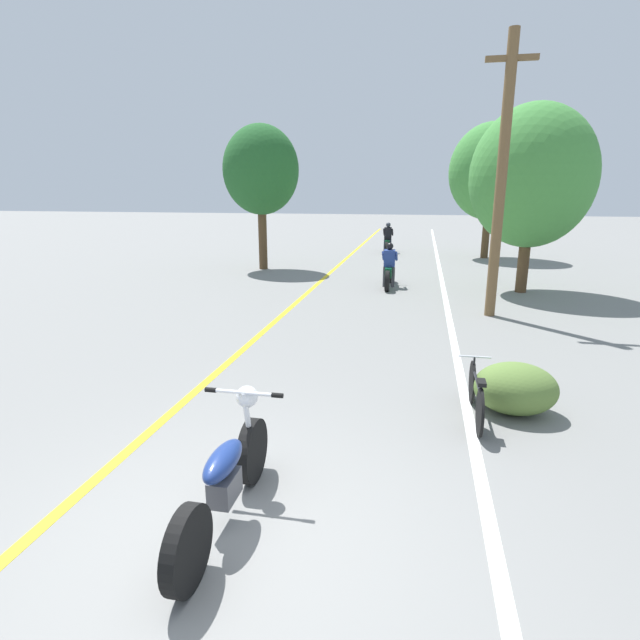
% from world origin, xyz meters
% --- Properties ---
extents(ground_plane, '(120.00, 120.00, 0.00)m').
position_xyz_m(ground_plane, '(0.00, 0.00, 0.00)').
color(ground_plane, slate).
extents(lane_stripe_center, '(0.14, 48.00, 0.01)m').
position_xyz_m(lane_stripe_center, '(-1.70, 12.18, 0.00)').
color(lane_stripe_center, yellow).
rests_on(lane_stripe_center, ground).
extents(lane_stripe_edge, '(0.14, 48.00, 0.01)m').
position_xyz_m(lane_stripe_edge, '(2.26, 12.18, 0.00)').
color(lane_stripe_edge, white).
rests_on(lane_stripe_edge, ground).
extents(utility_pole, '(1.10, 0.24, 6.27)m').
position_xyz_m(utility_pole, '(3.23, 8.81, 3.22)').
color(utility_pole, brown).
rests_on(utility_pole, ground).
extents(roadside_tree_right_near, '(3.44, 3.10, 5.29)m').
position_xyz_m(roadside_tree_right_near, '(4.49, 11.99, 3.29)').
color(roadside_tree_right_near, '#513A23').
rests_on(roadside_tree_right_near, ground).
extents(roadside_tree_right_far, '(3.54, 3.19, 5.74)m').
position_xyz_m(roadside_tree_right_far, '(4.30, 19.82, 3.69)').
color(roadside_tree_right_far, '#513A23').
rests_on(roadside_tree_right_far, ground).
extents(roadside_tree_left, '(2.81, 2.53, 5.27)m').
position_xyz_m(roadside_tree_left, '(-4.39, 14.79, 3.63)').
color(roadside_tree_left, '#513A23').
rests_on(roadside_tree_left, ground).
extents(roadside_bush, '(1.10, 0.88, 0.70)m').
position_xyz_m(roadside_bush, '(2.87, 3.19, 0.35)').
color(roadside_bush, '#5B7A38').
rests_on(roadside_bush, ground).
extents(motorcycle_foreground, '(0.78, 2.16, 1.08)m').
position_xyz_m(motorcycle_foreground, '(-0.08, 0.23, 0.45)').
color(motorcycle_foreground, black).
rests_on(motorcycle_foreground, ground).
extents(motorcycle_rider_lead, '(0.50, 2.10, 1.37)m').
position_xyz_m(motorcycle_rider_lead, '(0.58, 12.05, 0.52)').
color(motorcycle_rider_lead, black).
rests_on(motorcycle_rider_lead, ground).
extents(motorcycle_rider_far, '(0.50, 2.08, 1.44)m').
position_xyz_m(motorcycle_rider_far, '(-0.07, 20.91, 0.54)').
color(motorcycle_rider_far, black).
rests_on(motorcycle_rider_far, ground).
extents(bicycle_parked, '(0.44, 1.64, 0.71)m').
position_xyz_m(bicycle_parked, '(2.33, 2.92, 0.33)').
color(bicycle_parked, black).
rests_on(bicycle_parked, ground).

